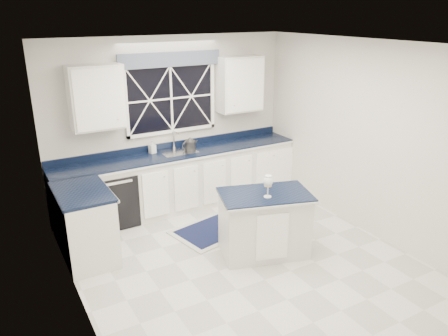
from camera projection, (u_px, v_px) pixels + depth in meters
ground at (245, 263)px, 5.59m from camera, size 4.50×4.50×0.00m
back_wall at (171, 123)px, 6.97m from camera, size 4.00×0.10×2.70m
base_cabinets at (166, 189)px, 6.74m from camera, size 3.99×1.60×0.90m
countertop at (180, 153)px, 6.87m from camera, size 3.98×0.64×0.04m
dishwasher at (114, 197)px, 6.53m from camera, size 0.60×0.58×0.82m
window at (171, 93)px, 6.77m from camera, size 1.65×0.09×1.26m
upper_cabinets at (174, 90)px, 6.64m from camera, size 3.10×0.34×0.90m
faucet at (174, 140)px, 6.97m from camera, size 0.05×0.20×0.30m
island at (264, 223)px, 5.69m from camera, size 1.30×1.00×0.85m
rug at (218, 228)px, 6.46m from camera, size 1.47×1.07×0.02m
kettle at (190, 144)px, 6.96m from camera, size 0.29×0.20×0.21m
wine_glass at (268, 182)px, 5.37m from camera, size 0.12×0.12×0.29m
soap_bottle at (152, 147)px, 6.79m from camera, size 0.11×0.11×0.20m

